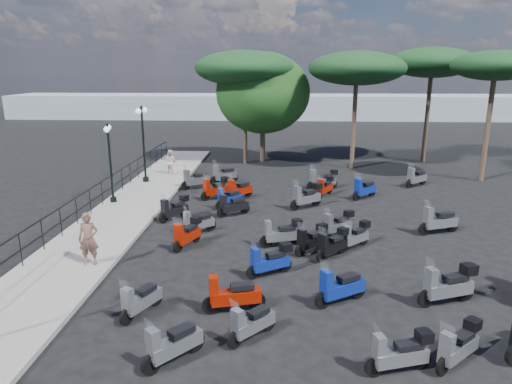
{
  "coord_description": "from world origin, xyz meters",
  "views": [
    {
      "loc": [
        0.32,
        -16.41,
        6.2
      ],
      "look_at": [
        -0.62,
        2.2,
        1.2
      ],
      "focal_mm": 32.0,
      "sensor_mm": 36.0,
      "label": 1
    }
  ],
  "objects_px": {
    "scooter_22": "(325,187)",
    "pine_2": "(245,68)",
    "scooter_17": "(321,181)",
    "scooter_8": "(198,223)",
    "scooter_19": "(340,288)",
    "pine_3": "(496,66)",
    "scooter_2": "(187,234)",
    "scooter_25": "(448,286)",
    "scooter_21": "(355,236)",
    "lamp_post_1": "(110,158)",
    "scooter_7": "(270,261)",
    "scooter_6": "(232,295)",
    "scooter_13": "(251,323)",
    "scooter_30": "(332,245)",
    "pine_0": "(357,68)",
    "scooter_14": "(311,240)",
    "scooter_10": "(216,189)",
    "scooter_1": "(140,301)",
    "scooter_23": "(323,179)",
    "scooter_4": "(174,209)",
    "scooter_11": "(239,190)",
    "scooter_29": "(416,178)",
    "scooter_9": "(229,199)",
    "scooter_12": "(400,354)",
    "scooter_18": "(458,346)",
    "scooter_15": "(282,234)",
    "pedestrian_far": "(171,162)",
    "scooter_16": "(307,197)",
    "woman": "(88,239)",
    "scooter_31": "(224,175)",
    "scooter_28": "(364,189)",
    "pine_1": "(432,63)",
    "scooter_3": "(233,206)",
    "lamp_post_2": "(143,139)",
    "broadleaf_tree": "(263,93)",
    "scooter_27": "(438,221)",
    "scooter_20": "(338,224)",
    "scooter_5": "(195,180)"
  },
  "relations": [
    {
      "from": "scooter_2",
      "to": "scooter_27",
      "type": "relative_size",
      "value": 0.88
    },
    {
      "from": "scooter_17",
      "to": "scooter_16",
      "type": "bearing_deg",
      "value": 138.73
    },
    {
      "from": "scooter_29",
      "to": "pine_0",
      "type": "xyz_separation_m",
      "value": [
        -2.79,
        4.65,
        5.79
      ]
    },
    {
      "from": "scooter_8",
      "to": "scooter_28",
      "type": "xyz_separation_m",
      "value": [
        7.38,
        5.36,
        0.06
      ]
    },
    {
      "from": "scooter_14",
      "to": "scooter_10",
      "type": "bearing_deg",
      "value": -12.45
    },
    {
      "from": "pedestrian_far",
      "to": "scooter_16",
      "type": "bearing_deg",
      "value": 165.66
    },
    {
      "from": "scooter_8",
      "to": "scooter_21",
      "type": "relative_size",
      "value": 1.06
    },
    {
      "from": "scooter_6",
      "to": "scooter_17",
      "type": "height_order",
      "value": "scooter_17"
    },
    {
      "from": "scooter_16",
      "to": "broadleaf_tree",
      "type": "xyz_separation_m",
      "value": [
        -2.44,
        11.12,
        4.13
      ]
    },
    {
      "from": "scooter_14",
      "to": "scooter_29",
      "type": "bearing_deg",
      "value": -78.2
    },
    {
      "from": "woman",
      "to": "scooter_3",
      "type": "xyz_separation_m",
      "value": [
        4.02,
        5.71,
        -0.56
      ]
    },
    {
      "from": "pine_3",
      "to": "scooter_14",
      "type": "bearing_deg",
      "value": -133.07
    },
    {
      "from": "lamp_post_1",
      "to": "scooter_7",
      "type": "xyz_separation_m",
      "value": [
        7.58,
        -7.32,
        -1.78
      ]
    },
    {
      "from": "scooter_22",
      "to": "scooter_1",
      "type": "bearing_deg",
      "value": 95.96
    },
    {
      "from": "scooter_4",
      "to": "scooter_8",
      "type": "bearing_deg",
      "value": 164.62
    },
    {
      "from": "lamp_post_2",
      "to": "scooter_3",
      "type": "height_order",
      "value": "lamp_post_2"
    },
    {
      "from": "woman",
      "to": "scooter_23",
      "type": "distance_m",
      "value": 13.72
    },
    {
      "from": "scooter_30",
      "to": "pine_0",
      "type": "xyz_separation_m",
      "value": [
        2.88,
        14.74,
        5.81
      ]
    },
    {
      "from": "lamp_post_1",
      "to": "broadleaf_tree",
      "type": "bearing_deg",
      "value": 43.48
    },
    {
      "from": "scooter_2",
      "to": "scooter_25",
      "type": "height_order",
      "value": "scooter_25"
    },
    {
      "from": "scooter_12",
      "to": "scooter_18",
      "type": "height_order",
      "value": "scooter_12"
    },
    {
      "from": "scooter_27",
      "to": "woman",
      "type": "bearing_deg",
      "value": 86.9
    },
    {
      "from": "scooter_20",
      "to": "scooter_30",
      "type": "bearing_deg",
      "value": 132.6
    },
    {
      "from": "scooter_10",
      "to": "scooter_28",
      "type": "relative_size",
      "value": 0.97
    },
    {
      "from": "scooter_15",
      "to": "scooter_4",
      "type": "bearing_deg",
      "value": 40.17
    },
    {
      "from": "scooter_2",
      "to": "scooter_18",
      "type": "xyz_separation_m",
      "value": [
        7.16,
        -6.5,
        -0.03
      ]
    },
    {
      "from": "scooter_19",
      "to": "pine_3",
      "type": "xyz_separation_m",
      "value": [
        9.98,
        14.86,
        5.91
      ]
    },
    {
      "from": "scooter_15",
      "to": "scooter_11",
      "type": "bearing_deg",
      "value": 0.94
    },
    {
      "from": "scooter_15",
      "to": "scooter_31",
      "type": "bearing_deg",
      "value": 0.98
    },
    {
      "from": "pine_0",
      "to": "scooter_5",
      "type": "bearing_deg",
      "value": -148.0
    },
    {
      "from": "scooter_28",
      "to": "woman",
      "type": "bearing_deg",
      "value": 87.22
    },
    {
      "from": "scooter_17",
      "to": "scooter_8",
      "type": "bearing_deg",
      "value": 117.2
    },
    {
      "from": "scooter_22",
      "to": "pine_2",
      "type": "xyz_separation_m",
      "value": [
        -4.66,
        8.29,
        5.83
      ]
    },
    {
      "from": "scooter_1",
      "to": "scooter_23",
      "type": "bearing_deg",
      "value": -87.57
    },
    {
      "from": "lamp_post_2",
      "to": "scooter_16",
      "type": "distance_m",
      "value": 9.88
    },
    {
      "from": "scooter_6",
      "to": "woman",
      "type": "bearing_deg",
      "value": 48.1
    },
    {
      "from": "woman",
      "to": "scooter_2",
      "type": "height_order",
      "value": "woman"
    },
    {
      "from": "scooter_18",
      "to": "pine_2",
      "type": "relative_size",
      "value": 0.17
    },
    {
      "from": "scooter_10",
      "to": "scooter_31",
      "type": "height_order",
      "value": "scooter_31"
    },
    {
      "from": "scooter_12",
      "to": "scooter_17",
      "type": "relative_size",
      "value": 0.87
    },
    {
      "from": "scooter_21",
      "to": "scooter_25",
      "type": "xyz_separation_m",
      "value": [
        1.87,
        -3.95,
        0.09
      ]
    },
    {
      "from": "lamp_post_1",
      "to": "scooter_17",
      "type": "bearing_deg",
      "value": 2.62
    },
    {
      "from": "scooter_21",
      "to": "scooter_23",
      "type": "height_order",
      "value": "scooter_23"
    },
    {
      "from": "scooter_4",
      "to": "scooter_17",
      "type": "relative_size",
      "value": 0.8
    },
    {
      "from": "scooter_11",
      "to": "scooter_29",
      "type": "xyz_separation_m",
      "value": [
        9.46,
        3.09,
        0.0
      ]
    },
    {
      "from": "scooter_9",
      "to": "lamp_post_1",
      "type": "bearing_deg",
      "value": 42.42
    },
    {
      "from": "scooter_7",
      "to": "scooter_18",
      "type": "relative_size",
      "value": 1.16
    },
    {
      "from": "lamp_post_2",
      "to": "broadleaf_tree",
      "type": "relative_size",
      "value": 0.57
    },
    {
      "from": "scooter_6",
      "to": "scooter_13",
      "type": "bearing_deg",
      "value": -170.26
    },
    {
      "from": "scooter_15",
      "to": "pine_1",
      "type": "bearing_deg",
      "value": -49.32
    }
  ]
}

